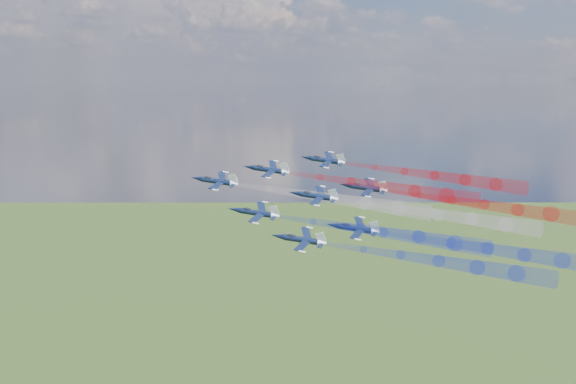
{
  "coord_description": "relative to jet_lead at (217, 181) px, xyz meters",
  "views": [
    {
      "loc": [
        -11.26,
        -139.3,
        181.25
      ],
      "look_at": [
        -7.44,
        17.12,
        154.94
      ],
      "focal_mm": 41.83,
      "sensor_mm": 36.0,
      "label": 1
    }
  ],
  "objects": [
    {
      "name": "trail_outer_right",
      "position": [
        55.23,
        8.2,
        0.03
      ],
      "size": [
        46.34,
        13.42,
        10.72
      ],
      "primitive_type": null,
      "rotation": [
        0.13,
        -0.34,
        1.35
      ],
      "color": "red"
    },
    {
      "name": "jet_center_third",
      "position": [
        23.73,
        -5.61,
        -2.78
      ],
      "size": [
        14.01,
        12.19,
        7.7
      ],
      "primitive_type": null,
      "rotation": [
        0.13,
        -0.34,
        1.35
      ],
      "color": "black"
    },
    {
      "name": "jet_lead",
      "position": [
        0.0,
        0.0,
        0.0
      ],
      "size": [
        14.01,
        12.19,
        7.7
      ],
      "primitive_type": null,
      "rotation": [
        0.13,
        -0.34,
        1.35
      ],
      "color": "black"
    },
    {
      "name": "trail_lead",
      "position": [
        27.86,
        -5.11,
        -3.45
      ],
      "size": [
        46.34,
        13.42,
        10.72
      ],
      "primitive_type": null,
      "rotation": [
        0.13,
        -0.34,
        1.35
      ],
      "color": "white"
    },
    {
      "name": "trail_rear_right",
      "position": [
        64.21,
        -4.93,
        -5.25
      ],
      "size": [
        46.34,
        13.42,
        10.72
      ],
      "primitive_type": null,
      "rotation": [
        0.13,
        -0.34,
        1.35
      ],
      "color": "red"
    },
    {
      "name": "trail_outer_left",
      "position": [
        47.36,
        -29.75,
        -12.15
      ],
      "size": [
        46.34,
        13.42,
        10.72
      ],
      "primitive_type": null,
      "rotation": [
        0.13,
        -0.34,
        1.35
      ],
      "color": "#1A2FDD"
    },
    {
      "name": "trail_rear_left",
      "position": [
        59.59,
        -22.7,
        -11.42
      ],
      "size": [
        46.34,
        13.42,
        10.72
      ],
      "primitive_type": null,
      "rotation": [
        0.13,
        -0.34,
        1.35
      ],
      "color": "#1A2FDD"
    },
    {
      "name": "jet_rear_right",
      "position": [
        36.35,
        0.18,
        -1.81
      ],
      "size": [
        14.01,
        12.19,
        7.7
      ],
      "primitive_type": null,
      "rotation": [
        0.13,
        -0.34,
        1.35
      ],
      "color": "black"
    },
    {
      "name": "trail_inner_left",
      "position": [
        37.72,
        -18.89,
        -8.56
      ],
      "size": [
        46.34,
        13.42,
        10.72
      ],
      "primitive_type": null,
      "rotation": [
        0.13,
        -0.34,
        1.35
      ],
      "color": "#1A2FDD"
    },
    {
      "name": "jet_rear_left",
      "position": [
        31.73,
        -17.59,
        -7.97
      ],
      "size": [
        14.01,
        12.19,
        7.7
      ],
      "primitive_type": null,
      "rotation": [
        0.13,
        -0.34,
        1.35
      ],
      "color": "black"
    },
    {
      "name": "jet_outer_left",
      "position": [
        19.5,
        -24.64,
        -8.71
      ],
      "size": [
        14.01,
        12.19,
        7.7
      ],
      "primitive_type": null,
      "rotation": [
        0.13,
        -0.34,
        1.35
      ],
      "color": "black"
    },
    {
      "name": "jet_inner_left",
      "position": [
        9.86,
        -13.78,
        -5.11
      ],
      "size": [
        14.01,
        12.19,
        7.7
      ],
      "primitive_type": null,
      "rotation": [
        0.13,
        -0.34,
        1.35
      ],
      "color": "black"
    },
    {
      "name": "jet_outer_right",
      "position": [
        27.37,
        13.31,
        3.48
      ],
      "size": [
        14.01,
        12.19,
        7.7
      ],
      "primitive_type": null,
      "rotation": [
        0.13,
        -0.34,
        1.35
      ],
      "color": "black"
    },
    {
      "name": "trail_inner_right",
      "position": [
        40.4,
        -0.7,
        -1.26
      ],
      "size": [
        46.34,
        13.42,
        10.72
      ],
      "primitive_type": null,
      "rotation": [
        0.13,
        -0.34,
        1.35
      ],
      "color": "red"
    },
    {
      "name": "jet_inner_right",
      "position": [
        12.54,
        4.41,
        2.18
      ],
      "size": [
        14.01,
        12.19,
        7.7
      ],
      "primitive_type": null,
      "rotation": [
        0.13,
        -0.34,
        1.35
      ],
      "color": "black"
    },
    {
      "name": "trail_center_third",
      "position": [
        51.59,
        -10.71,
        -6.23
      ],
      "size": [
        46.34,
        13.42,
        10.72
      ],
      "primitive_type": null,
      "rotation": [
        0.13,
        -0.34,
        1.35
      ],
      "color": "white"
    }
  ]
}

